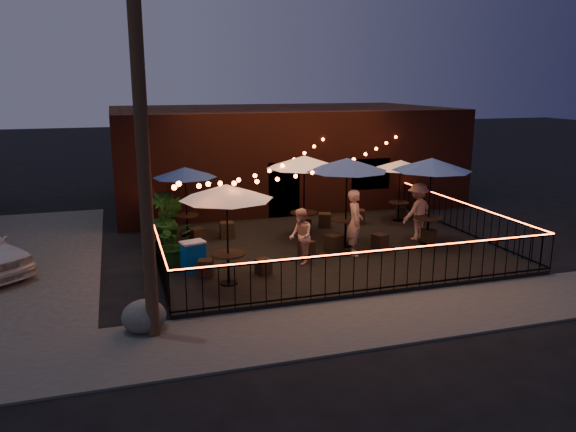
{
  "coord_description": "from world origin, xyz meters",
  "views": [
    {
      "loc": [
        -5.92,
        -13.52,
        5.07
      ],
      "look_at": [
        -0.89,
        2.65,
        1.01
      ],
      "focal_mm": 35.0,
      "sensor_mm": 36.0,
      "label": 1
    }
  ],
  "objects_px": {
    "utility_pole": "(142,140)",
    "cafe_table_2": "(347,166)",
    "cafe_table_0": "(226,193)",
    "cafe_table_4": "(432,166)",
    "cooler": "(193,256)",
    "boulder": "(144,316)",
    "cafe_table_3": "(304,163)",
    "cafe_table_5": "(401,165)",
    "cafe_table_1": "(185,173)"
  },
  "relations": [
    {
      "from": "cafe_table_0",
      "to": "cafe_table_2",
      "type": "height_order",
      "value": "cafe_table_2"
    },
    {
      "from": "cafe_table_0",
      "to": "cafe_table_5",
      "type": "distance_m",
      "value": 8.57
    },
    {
      "from": "cafe_table_1",
      "to": "cafe_table_2",
      "type": "xyz_separation_m",
      "value": [
        4.49,
        -2.61,
        0.41
      ]
    },
    {
      "from": "cafe_table_1",
      "to": "cafe_table_4",
      "type": "bearing_deg",
      "value": -23.65
    },
    {
      "from": "cafe_table_2",
      "to": "cafe_table_5",
      "type": "height_order",
      "value": "cafe_table_2"
    },
    {
      "from": "cafe_table_1",
      "to": "cafe_table_5",
      "type": "relative_size",
      "value": 0.97
    },
    {
      "from": "cafe_table_0",
      "to": "boulder",
      "type": "xyz_separation_m",
      "value": [
        -2.16,
        -1.93,
        -2.1
      ]
    },
    {
      "from": "cafe_table_2",
      "to": "boulder",
      "type": "relative_size",
      "value": 3.09
    },
    {
      "from": "cafe_table_3",
      "to": "cafe_table_5",
      "type": "distance_m",
      "value": 4.17
    },
    {
      "from": "cafe_table_3",
      "to": "cafe_table_4",
      "type": "height_order",
      "value": "cafe_table_4"
    },
    {
      "from": "cafe_table_3",
      "to": "cafe_table_4",
      "type": "relative_size",
      "value": 0.85
    },
    {
      "from": "cafe_table_0",
      "to": "cafe_table_4",
      "type": "distance_m",
      "value": 6.89
    },
    {
      "from": "cafe_table_5",
      "to": "cafe_table_4",
      "type": "bearing_deg",
      "value": -100.46
    },
    {
      "from": "utility_pole",
      "to": "cafe_table_2",
      "type": "bearing_deg",
      "value": 35.94
    },
    {
      "from": "cafe_table_0",
      "to": "cafe_table_5",
      "type": "xyz_separation_m",
      "value": [
        7.2,
        4.64,
        -0.28
      ]
    },
    {
      "from": "cafe_table_5",
      "to": "boulder",
      "type": "xyz_separation_m",
      "value": [
        -9.36,
        -6.58,
        -1.82
      ]
    },
    {
      "from": "cafe_table_1",
      "to": "boulder",
      "type": "relative_size",
      "value": 2.7
    },
    {
      "from": "cafe_table_2",
      "to": "cafe_table_3",
      "type": "xyz_separation_m",
      "value": [
        -0.9,
        1.32,
        -0.05
      ]
    },
    {
      "from": "cafe_table_4",
      "to": "cooler",
      "type": "relative_size",
      "value": 3.95
    },
    {
      "from": "cafe_table_2",
      "to": "cooler",
      "type": "relative_size",
      "value": 3.43
    },
    {
      "from": "cafe_table_1",
      "to": "cafe_table_2",
      "type": "bearing_deg",
      "value": -30.13
    },
    {
      "from": "utility_pole",
      "to": "boulder",
      "type": "xyz_separation_m",
      "value": [
        -0.16,
        0.26,
        -3.65
      ]
    },
    {
      "from": "cafe_table_4",
      "to": "cafe_table_5",
      "type": "bearing_deg",
      "value": 79.54
    },
    {
      "from": "cafe_table_0",
      "to": "cafe_table_5",
      "type": "relative_size",
      "value": 1.01
    },
    {
      "from": "utility_pole",
      "to": "cafe_table_0",
      "type": "xyz_separation_m",
      "value": [
        2.0,
        2.19,
        -1.54
      ]
    },
    {
      "from": "cafe_table_3",
      "to": "boulder",
      "type": "distance_m",
      "value": 7.98
    },
    {
      "from": "cafe_table_5",
      "to": "utility_pole",
      "type": "bearing_deg",
      "value": -143.39
    },
    {
      "from": "utility_pole",
      "to": "cafe_table_5",
      "type": "distance_m",
      "value": 11.61
    },
    {
      "from": "cafe_table_0",
      "to": "cafe_table_4",
      "type": "bearing_deg",
      "value": 14.61
    },
    {
      "from": "utility_pole",
      "to": "cooler",
      "type": "relative_size",
      "value": 9.79
    },
    {
      "from": "utility_pole",
      "to": "cafe_table_2",
      "type": "height_order",
      "value": "utility_pole"
    },
    {
      "from": "cafe_table_0",
      "to": "boulder",
      "type": "distance_m",
      "value": 3.58
    },
    {
      "from": "cafe_table_4",
      "to": "cafe_table_0",
      "type": "bearing_deg",
      "value": -165.39
    },
    {
      "from": "cafe_table_1",
      "to": "boulder",
      "type": "xyz_separation_m",
      "value": [
        -1.76,
        -6.77,
        -1.87
      ]
    },
    {
      "from": "cafe_table_5",
      "to": "cooler",
      "type": "xyz_separation_m",
      "value": [
        -7.9,
        -3.4,
        -1.61
      ]
    },
    {
      "from": "cafe_table_4",
      "to": "utility_pole",
      "type": "bearing_deg",
      "value": -155.6
    },
    {
      "from": "cafe_table_3",
      "to": "cafe_table_4",
      "type": "xyz_separation_m",
      "value": [
        3.47,
        -1.81,
        0.02
      ]
    },
    {
      "from": "cafe_table_0",
      "to": "cafe_table_3",
      "type": "distance_m",
      "value": 4.77
    },
    {
      "from": "cafe_table_3",
      "to": "cafe_table_4",
      "type": "distance_m",
      "value": 3.91
    },
    {
      "from": "boulder",
      "to": "cafe_table_0",
      "type": "bearing_deg",
      "value": 41.79
    },
    {
      "from": "cafe_table_2",
      "to": "boulder",
      "type": "distance_m",
      "value": 7.85
    },
    {
      "from": "cooler",
      "to": "boulder",
      "type": "bearing_deg",
      "value": -129.75
    },
    {
      "from": "cafe_table_4",
      "to": "cafe_table_5",
      "type": "distance_m",
      "value": 2.99
    },
    {
      "from": "cafe_table_0",
      "to": "boulder",
      "type": "bearing_deg",
      "value": -138.21
    },
    {
      "from": "cafe_table_0",
      "to": "cafe_table_1",
      "type": "xyz_separation_m",
      "value": [
        -0.4,
        4.83,
        -0.23
      ]
    },
    {
      "from": "utility_pole",
      "to": "cafe_table_5",
      "type": "bearing_deg",
      "value": 36.61
    },
    {
      "from": "cafe_table_2",
      "to": "utility_pole",
      "type": "bearing_deg",
      "value": -144.06
    },
    {
      "from": "cafe_table_1",
      "to": "cooler",
      "type": "bearing_deg",
      "value": -94.78
    },
    {
      "from": "cooler",
      "to": "boulder",
      "type": "distance_m",
      "value": 3.51
    },
    {
      "from": "cafe_table_1",
      "to": "cooler",
      "type": "distance_m",
      "value": 3.96
    }
  ]
}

